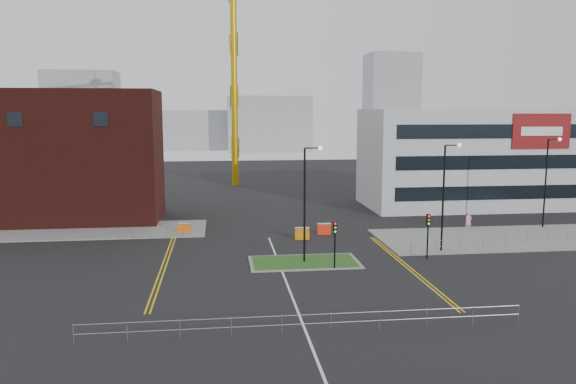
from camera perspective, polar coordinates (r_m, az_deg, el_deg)
ground at (r=36.52m, az=0.42°, el=-10.62°), size 200.00×200.00×0.00m
pavement_left at (r=59.55m, az=-21.99°, el=-3.74°), size 28.00×8.00×0.12m
pavement_right at (r=56.28m, az=21.32°, el=-4.37°), size 24.00×10.00×0.12m
island_kerb at (r=44.35m, az=1.67°, el=-7.14°), size 8.60×4.60×0.08m
grass_island at (r=44.35m, az=1.67°, el=-7.12°), size 8.00×4.00×0.12m
brick_building at (r=65.15m, az=-23.50°, el=3.20°), size 24.20×10.07×14.24m
office_block at (r=73.14m, az=17.70°, el=3.31°), size 25.00×12.20×12.00m
tower_crane at (r=93.12m, az=-2.26°, el=18.21°), size 49.42×21.02×40.63m
streetlamp_island at (r=43.27m, az=1.98°, el=-0.26°), size 1.46×0.36×9.18m
streetlamp_right_near at (r=48.47m, az=15.76°, el=0.36°), size 1.46×0.36×9.18m
streetlamp_right_far at (r=61.97m, az=24.91°, el=1.56°), size 1.46×0.36×9.18m
traffic_light_island at (r=42.16m, az=4.79°, el=-4.44°), size 0.28×0.33×3.65m
traffic_light_right at (r=46.27m, az=14.04°, el=-3.52°), size 0.28×0.33×3.65m
railing_front at (r=30.67m, az=1.90°, el=-12.83°), size 24.05×0.05×1.10m
railing_left at (r=53.83m, az=-13.83°, el=-3.85°), size 6.05×0.05×1.10m
railing_right at (r=53.29m, az=21.20°, el=-4.26°), size 19.05×5.05×1.10m
centre_line at (r=38.40m, az=0.03°, el=-9.65°), size 0.15×30.00×0.01m
yellow_left_a at (r=46.04m, az=-12.48°, el=-6.80°), size 0.12×24.00×0.01m
yellow_left_b at (r=46.02m, az=-12.11°, el=-6.80°), size 0.12×24.00×0.01m
yellow_right_a at (r=44.23m, az=11.80°, el=-7.41°), size 0.12×20.00×0.01m
yellow_right_b at (r=44.32m, az=12.17°, el=-7.39°), size 0.12×20.00×0.01m
skyline_a at (r=158.31m, az=-20.12°, el=7.47°), size 18.00×12.00×22.00m
skyline_b at (r=164.95m, az=-1.95°, el=6.93°), size 24.00×12.00×16.00m
skyline_c at (r=166.78m, az=10.41°, el=8.88°), size 14.00×12.00×28.00m
skyline_d at (r=174.40m, az=-8.18°, el=6.27°), size 30.00×12.00×12.00m
pedestrian at (r=58.38m, az=17.86°, el=-2.84°), size 0.80×0.61×1.96m
barrier_left at (r=55.26m, az=-10.52°, el=-3.62°), size 1.32×0.74×1.06m
barrier_mid at (r=52.04m, az=1.44°, el=-4.18°), size 1.35×0.51×1.12m
barrier_right at (r=54.21m, az=3.68°, el=-3.71°), size 1.31×0.49×1.09m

